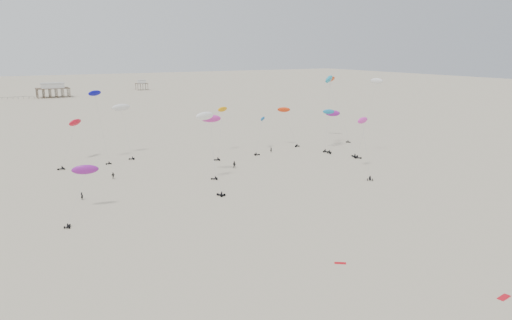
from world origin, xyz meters
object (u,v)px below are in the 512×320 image
pavilion_small (142,86)px  rig_3 (329,95)px  spectator_0 (82,200)px  rig_8 (97,104)px  pavilion_main (53,91)px  rig_0 (370,108)px

pavilion_small → rig_3: rig_3 is taller
spectator_0 → pavilion_small: bearing=-55.1°
pavilion_small → spectator_0: 297.55m
rig_3 → rig_8: bearing=-48.6°
pavilion_main → rig_0: (57.60, -247.58, 10.83)m
pavilion_main → spectator_0: pavilion_main is taller
rig_0 → rig_3: rig_0 is taller
pavilion_main → rig_3: 237.51m
rig_3 → spectator_0: (-83.08, -20.36, -17.69)m
rig_0 → spectator_0: rig_0 is taller
rig_8 → pavilion_small: bearing=-34.8°
pavilion_main → spectator_0: bearing=-96.3°
pavilion_small → spectator_0: (-97.87, -280.97, -3.49)m
rig_3 → pavilion_main: bearing=-112.3°
rig_0 → pavilion_small: bearing=-124.4°
pavilion_main → rig_3: size_ratio=0.87×
rig_3 → rig_8: rig_3 is taller
rig_3 → spectator_0: bearing=-22.0°
rig_8 → spectator_0: bearing=146.3°
pavilion_small → rig_0: bearing=-92.6°
pavilion_small → rig_3: (-14.80, -260.61, 14.20)m
pavilion_small → rig_0: (-12.40, -277.58, 11.57)m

